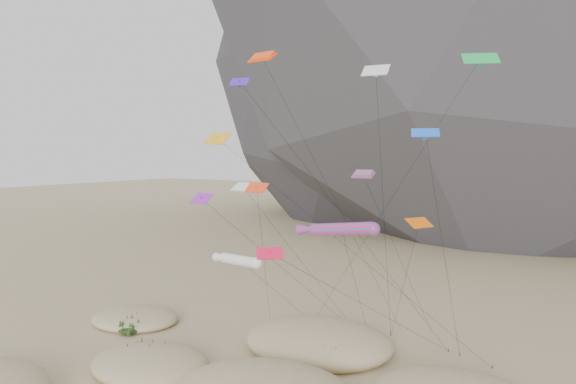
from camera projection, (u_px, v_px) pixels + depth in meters
name	position (u px, v px, depth m)	size (l,w,h in m)	color
kite_stakes	(374.00, 339.00, 55.29)	(22.59, 4.91, 0.30)	#3F2D1E
rainbow_tube_kite	(339.00, 229.00, 44.93)	(7.54, 12.22, 13.26)	#FF1A35
white_tube_kite	(237.00, 260.00, 47.43)	(6.96, 14.81, 10.18)	white
orange_parafoil	(264.00, 60.00, 51.81)	(10.74, 12.53, 27.87)	#FF420D
multi_parafoil	(365.00, 177.00, 46.88)	(2.99, 13.22, 17.13)	#FD1F1A
delta_kites	(315.00, 157.00, 45.16)	(25.34, 21.16, 25.93)	orange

